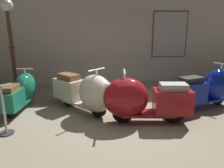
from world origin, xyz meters
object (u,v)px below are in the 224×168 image
Objects in this scene: lamppost at (10,38)px; scooter_1 at (87,93)px; scooter_2 at (140,100)px; scooter_0 at (22,91)px; scooter_3 at (210,88)px; info_stanchion at (4,114)px.

scooter_1 is at bearing -40.16° from lamppost.
scooter_0 is at bearing -16.69° from scooter_2.
lamppost is (-3.18, 2.43, 1.16)m from scooter_2.
scooter_3 is at bearing -18.63° from lamppost.
info_stanchion is at bearing -103.14° from scooter_1.
scooter_2 is 2.10m from scooter_3.
scooter_1 is at bearing -23.53° from scooter_2.
lamppost reaches higher than info_stanchion.
lamppost is (-0.49, 1.20, 1.24)m from scooter_0.
scooter_2 is (1.08, -0.67, 0.01)m from scooter_1.
scooter_3 is 5.57m from lamppost.
scooter_3 is (4.67, -0.54, 0.06)m from scooter_0.
info_stanchion is at bearing -170.02° from scooter_0.
scooter_1 is 2.98m from lamppost.
scooter_1 is at bearing -101.42° from scooter_0.
scooter_1 is 0.62× the size of lamppost.
scooter_3 is at bearing 49.20° from scooter_1.
scooter_2 is 4.16m from lamppost.
scooter_3 reaches higher than scooter_0.
scooter_2 is at bearing -37.43° from lamppost.
scooter_1 is (1.60, -0.57, 0.07)m from scooter_0.
scooter_0 is 4.70m from scooter_3.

